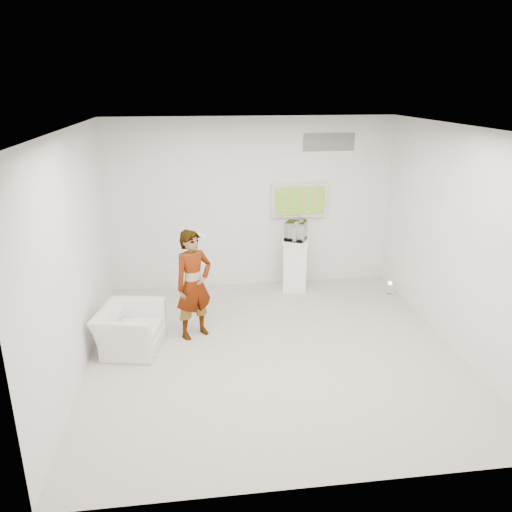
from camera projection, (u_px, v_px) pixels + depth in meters
name	position (u px, v px, depth m)	size (l,w,h in m)	color
room	(275.00, 248.00, 6.42)	(5.01, 5.01, 3.00)	#AAA49C
tv	(299.00, 201.00, 8.81)	(1.00, 0.08, 0.60)	silver
logo_decal	(329.00, 142.00, 8.58)	(0.90, 0.02, 0.30)	slate
person	(194.00, 285.00, 7.08)	(0.58, 0.38, 1.60)	white
armchair	(130.00, 329.00, 6.87)	(0.93, 0.81, 0.60)	white
pedestal	(295.00, 265.00, 8.85)	(0.45, 0.45, 0.92)	white
floor_uplight	(390.00, 289.00, 8.67)	(0.16, 0.16, 0.25)	white
vitrine	(296.00, 231.00, 8.65)	(0.33, 0.33, 0.33)	white
console	(296.00, 233.00, 8.66)	(0.06, 0.18, 0.24)	white
wii_remote	(201.00, 236.00, 7.13)	(0.04, 0.16, 0.04)	white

